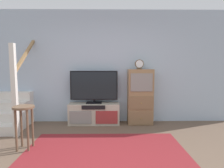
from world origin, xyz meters
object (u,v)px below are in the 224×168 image
media_console (94,114)px  bar_stool_near (24,117)px  side_cabinet (140,97)px  desk_clock (139,64)px  television (94,86)px

media_console → bar_stool_near: (-1.04, -1.34, 0.29)m
media_console → side_cabinet: (1.09, 0.01, 0.40)m
media_console → desk_clock: (1.06, -0.00, 1.16)m
side_cabinet → bar_stool_near: 2.52m
television → desk_clock: desk_clock is taller
television → media_console: bearing=-90.0°
side_cabinet → desk_clock: size_ratio=5.75×
media_console → bar_stool_near: bearing=-127.6°
bar_stool_near → side_cabinet: bearing=32.5°
side_cabinet → desk_clock: (-0.03, -0.01, 0.76)m
television → desk_clock: bearing=-1.6°
television → bar_stool_near: television is taller
media_console → bar_stool_near: 1.72m
desk_clock → television: bearing=178.4°
side_cabinet → desk_clock: bearing=-155.2°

